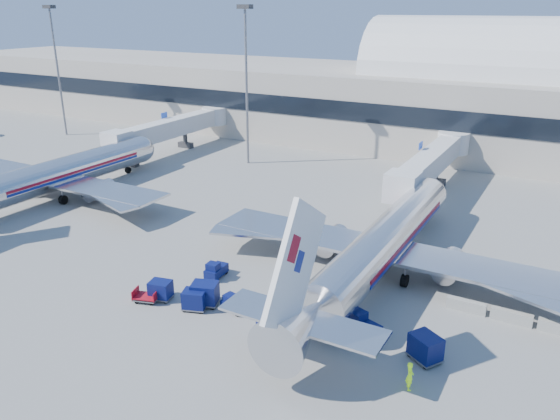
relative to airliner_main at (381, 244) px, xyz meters
The scene contains 21 objects.
ground 11.35m from the airliner_main, 155.75° to the right, with size 260.00×260.00×0.00m, color gray.
terminal 56.80m from the airliner_main, 114.64° to the left, with size 170.00×28.15×21.00m.
airliner_main is the anchor object (origin of this frame).
airliner_mid 42.00m from the airliner_main, behind, with size 32.00×37.26×12.07m.
jetbridge_near 26.43m from the airliner_main, 95.22° to the left, with size 4.40×27.50×6.25m.
jetbridge_mid 51.62m from the airliner_main, 149.36° to the left, with size 4.40×27.50×6.25m.
mast_far_west 75.44m from the airliner_main, 159.99° to the left, with size 2.00×1.20×22.60m.
mast_west 41.12m from the airliner_main, 139.64° to the left, with size 2.00×1.20×22.60m.
barrier_near 8.74m from the airliner_main, 17.39° to the right, with size 3.00×0.55×0.90m, color #9E9E96.
barrier_mid 11.84m from the airliner_main, 12.50° to the right, with size 3.00×0.55×0.90m, color #9E9E96.
barrier_far 15.02m from the airliner_main, ahead, with size 3.00×0.55×0.90m, color #9E9E96.
tug_lead 14.02m from the airliner_main, 124.41° to the right, with size 2.15×1.33×1.31m.
tug_right 9.96m from the airliner_main, 77.19° to the right, with size 2.75×1.97×1.62m.
tug_left 14.58m from the airliner_main, 148.75° to the right, with size 1.35×2.43×1.53m.
cart_train_a 15.71m from the airliner_main, 131.26° to the right, with size 2.55×2.24×1.87m.
cart_train_b 16.64m from the airliner_main, 129.74° to the right, with size 2.21×1.94×1.62m.
cart_train_c 19.02m from the airliner_main, 137.50° to the right, with size 2.05×1.73×1.58m.
cart_solo_near 13.80m from the airliner_main, 103.35° to the right, with size 2.18×1.76×1.77m.
cart_solo_far 12.62m from the airliner_main, 56.31° to the right, with size 2.61×2.45×1.84m.
cart_open_red 20.21m from the airliner_main, 137.09° to the right, with size 2.25×1.87×0.52m.
ramp_worker 15.54m from the airliner_main, 63.47° to the right, with size 0.69×0.46×1.91m, color #A0FC1A.
Camera 1 is at (23.60, -37.47, 22.24)m, focal length 35.00 mm.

